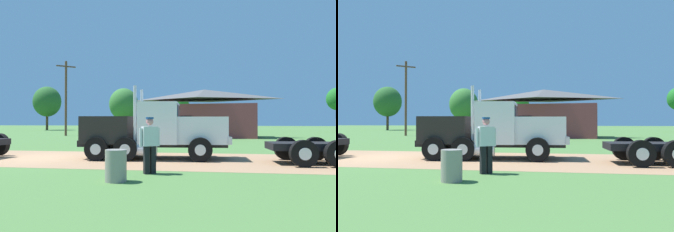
% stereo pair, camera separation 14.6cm
% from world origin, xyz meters
% --- Properties ---
extents(ground_plane, '(200.00, 200.00, 0.00)m').
position_xyz_m(ground_plane, '(0.00, 0.00, 0.00)').
color(ground_plane, '#487237').
extents(dirt_track, '(120.00, 6.33, 0.01)m').
position_xyz_m(dirt_track, '(0.00, 0.00, 0.00)').
color(dirt_track, '#9F7755').
rests_on(dirt_track, ground_plane).
extents(truck_foreground_white, '(6.81, 3.00, 3.21)m').
position_xyz_m(truck_foreground_white, '(5.22, 0.50, 1.25)').
color(truck_foreground_white, black).
rests_on(truck_foreground_white, ground_plane).
extents(visitor_standing_near, '(0.60, 0.49, 1.82)m').
position_xyz_m(visitor_standing_near, '(5.91, -3.78, 1.02)').
color(visitor_standing_near, silver).
rests_on(visitor_standing_near, ground_plane).
extents(steel_barrel, '(0.60, 0.60, 0.90)m').
position_xyz_m(steel_barrel, '(5.26, -5.29, 0.45)').
color(steel_barrel, gray).
rests_on(steel_barrel, ground_plane).
extents(shed_building, '(12.17, 7.64, 5.05)m').
position_xyz_m(shed_building, '(6.63, 21.24, 2.43)').
color(shed_building, brown).
rests_on(shed_building, ground_plane).
extents(utility_pole_near, '(1.73, 1.57, 8.53)m').
position_xyz_m(utility_pole_near, '(-9.10, 21.29, 4.52)').
color(utility_pole_near, brown).
rests_on(utility_pole_near, ground_plane).
extents(tree_left, '(5.04, 5.04, 8.03)m').
position_xyz_m(tree_left, '(-23.14, 42.70, 5.24)').
color(tree_left, '#513823').
rests_on(tree_left, ground_plane).
extents(tree_mid, '(4.65, 4.65, 6.94)m').
position_xyz_m(tree_mid, '(-6.93, 37.24, 4.37)').
color(tree_mid, '#513823').
rests_on(tree_mid, ground_plane).
extents(tree_right, '(3.79, 3.79, 6.17)m').
position_xyz_m(tree_right, '(1.39, 41.54, 4.06)').
color(tree_right, '#513823').
rests_on(tree_right, ground_plane).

